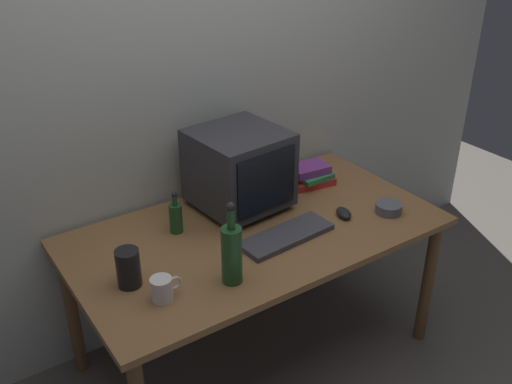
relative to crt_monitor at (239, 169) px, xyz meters
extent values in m
plane|color=#56514C|center=(-0.05, -0.20, -0.90)|extent=(6.00, 6.00, 0.00)
cube|color=beige|center=(-0.05, 0.29, 0.35)|extent=(4.00, 0.08, 2.50)
cube|color=olive|center=(-0.05, -0.20, -0.21)|extent=(1.60, 0.87, 0.03)
cylinder|color=brown|center=(0.69, -0.58, -0.56)|extent=(0.06, 0.06, 0.68)
cylinder|color=brown|center=(-0.79, 0.17, -0.56)|extent=(0.06, 0.06, 0.68)
cylinder|color=brown|center=(0.69, 0.17, -0.56)|extent=(0.06, 0.06, 0.68)
cube|color=#333338|center=(0.00, 0.00, -0.18)|extent=(0.30, 0.26, 0.03)
cube|color=#333338|center=(0.00, 0.00, 0.01)|extent=(0.41, 0.41, 0.34)
cube|color=black|center=(0.02, -0.19, 0.01)|extent=(0.31, 0.04, 0.27)
cube|color=#3F3F47|center=(0.02, -0.34, -0.18)|extent=(0.43, 0.18, 0.02)
ellipsoid|color=black|center=(0.34, -0.34, -0.17)|extent=(0.09, 0.11, 0.04)
cylinder|color=#1E4C23|center=(-0.33, -0.46, -0.08)|extent=(0.08, 0.08, 0.23)
cylinder|color=#1E4C23|center=(-0.33, -0.46, 0.08)|extent=(0.03, 0.03, 0.08)
sphere|color=#262626|center=(-0.33, -0.46, 0.13)|extent=(0.03, 0.03, 0.03)
cylinder|color=#1E4C23|center=(-0.34, -0.03, -0.13)|extent=(0.06, 0.06, 0.13)
cylinder|color=#1E4C23|center=(-0.34, -0.03, -0.04)|extent=(0.02, 0.02, 0.05)
sphere|color=#262626|center=(-0.34, -0.03, -0.01)|extent=(0.02, 0.02, 0.02)
cube|color=red|center=(0.42, 0.00, -0.17)|extent=(0.24, 0.18, 0.04)
cube|color=#33894C|center=(0.42, 0.00, -0.14)|extent=(0.18, 0.17, 0.02)
cube|color=#843893|center=(0.41, 0.00, -0.11)|extent=(0.20, 0.15, 0.04)
cylinder|color=white|center=(-0.60, -0.41, -0.15)|extent=(0.08, 0.08, 0.09)
torus|color=white|center=(-0.54, -0.41, -0.14)|extent=(0.06, 0.01, 0.06)
cylinder|color=#595B66|center=(0.53, -0.42, -0.17)|extent=(0.12, 0.12, 0.04)
cylinder|color=black|center=(-0.66, -0.27, -0.12)|extent=(0.09, 0.09, 0.15)
camera|label=1|loc=(-1.24, -1.97, 1.12)|focal=40.47mm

